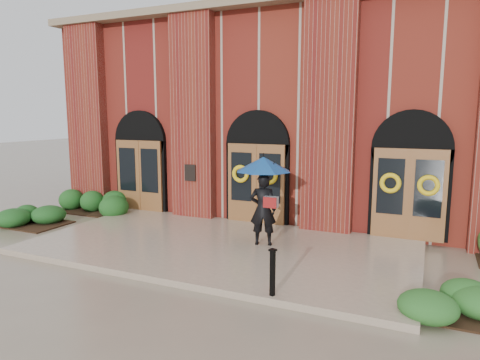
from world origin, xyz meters
The scene contains 8 objects.
ground centered at (0.00, 0.00, 0.00)m, with size 90.00×90.00×0.00m, color gray.
landing centered at (0.00, 0.15, 0.07)m, with size 10.00×5.30×0.15m, color tan.
church_building centered at (0.00, 8.78, 3.50)m, with size 16.20×12.53×7.00m.
man_with_umbrella centered at (1.06, 0.60, 1.78)m, with size 1.80×1.80×2.33m.
metal_post centered at (2.39, -2.35, 0.63)m, with size 0.16×0.16×0.92m.
hedge_wall_left centered at (-6.14, 2.20, 0.37)m, with size 2.87×1.15×0.74m, color #1A4B19.
hedge_front_left centered at (-6.54, 0.00, 0.28)m, with size 1.56×1.34×0.55m, color #194919.
hedge_front_right centered at (5.57, -1.40, 0.24)m, with size 1.37×1.17×0.48m, color #255920.
Camera 1 is at (4.98, -9.63, 3.56)m, focal length 32.00 mm.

